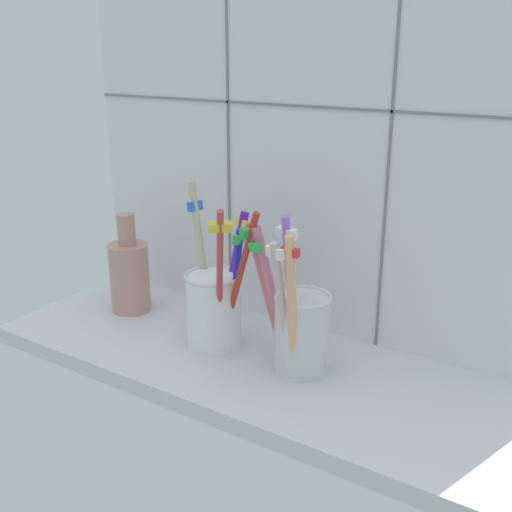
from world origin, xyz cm
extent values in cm
cube|color=silver|center=(0.00, 0.00, 1.00)|extent=(64.00, 22.00, 2.00)
cube|color=white|center=(0.00, 12.00, 22.50)|extent=(64.00, 2.00, 45.00)
cube|color=gray|center=(-10.67, 10.90, 22.50)|extent=(0.30, 0.20, 45.00)
cube|color=gray|center=(10.67, 10.90, 22.50)|extent=(0.30, 0.20, 45.00)
cube|color=gray|center=(0.00, 10.90, 29.49)|extent=(64.00, 0.20, 0.30)
cylinder|color=white|center=(-6.01, 0.84, 6.32)|extent=(6.71, 6.71, 8.65)
torus|color=silver|center=(-6.01, 0.84, 10.65)|extent=(6.88, 6.88, 0.50)
cylinder|color=#C23D3D|center=(-3.17, -1.69, 11.29)|extent=(4.72, 5.28, 18.00)
cube|color=yellow|center=(-1.76, -3.31, 18.29)|extent=(2.57, 2.44, 1.17)
cylinder|color=beige|center=(-8.66, 2.24, 11.72)|extent=(3.90, 1.63, 18.77)
cube|color=blue|center=(-9.60, 2.43, 18.18)|extent=(1.14, 2.06, 1.20)
cylinder|color=#681AB6|center=(-5.04, 3.40, 10.05)|extent=(3.15, 4.50, 15.53)
cube|color=yellow|center=(-4.34, 4.63, 16.38)|extent=(2.63, 1.97, 1.03)
cylinder|color=#1F27E8|center=(-3.07, 1.25, 9.55)|extent=(2.20, 1.16, 14.37)
cube|color=green|center=(-2.57, 1.32, 15.69)|extent=(1.07, 1.92, 1.09)
cylinder|color=red|center=(-1.87, 0.00, 11.01)|extent=(6.80, 2.37, 17.47)
cube|color=green|center=(0.19, -0.51, 17.33)|extent=(1.54, 2.50, 1.33)
cylinder|color=silver|center=(6.01, 0.84, 6.35)|extent=(6.14, 6.14, 8.70)
torus|color=silver|center=(6.01, 0.84, 10.70)|extent=(6.33, 6.33, 0.50)
cylinder|color=#DE5F5F|center=(2.13, -0.21, 10.31)|extent=(5.56, 1.74, 16.09)
cube|color=green|center=(0.62, -0.43, 15.95)|extent=(1.27, 2.68, 1.12)
cylinder|color=#F4B377|center=(6.40, -2.27, 10.51)|extent=(1.04, 2.80, 16.34)
cube|color=#E5333F|center=(6.41, -2.96, 16.93)|extent=(1.95, 0.79, 0.94)
cylinder|color=beige|center=(5.19, -2.09, 10.05)|extent=(1.86, 3.76, 15.46)
cube|color=white|center=(4.89, -3.17, 16.66)|extent=(2.39, 1.42, 1.24)
cylinder|color=#A85EF2|center=(5.37, -0.72, 11.24)|extent=(1.41, 3.20, 17.80)
cube|color=white|center=(5.22, -1.56, 18.31)|extent=(2.44, 1.33, 1.11)
cylinder|color=#CA728C|center=(2.71, -0.34, 10.23)|extent=(4.93, 2.29, 15.89)
cube|color=green|center=(1.39, -0.71, 16.05)|extent=(1.36, 2.02, 1.04)
cylinder|color=tan|center=(-21.34, 2.65, 6.64)|extent=(5.27, 5.27, 9.28)
cylinder|color=tan|center=(-21.34, 2.65, 13.35)|extent=(2.32, 2.32, 4.13)
camera|label=1|loc=(34.48, -52.59, 36.21)|focal=43.03mm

